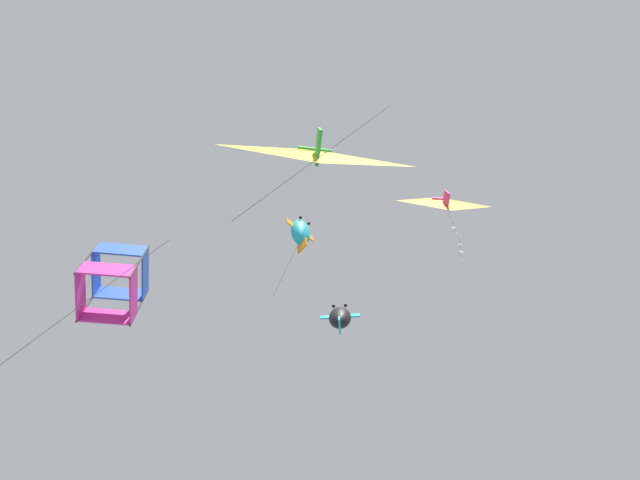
# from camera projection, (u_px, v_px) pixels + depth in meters

# --- Properties ---
(kite_fish_low_drifter) EXTENTS (1.66, 1.53, 2.20)m
(kite_fish_low_drifter) POSITION_uv_depth(u_px,v_px,m) (340.00, 318.00, 24.21)
(kite_fish_low_drifter) COLOR black
(kite_fish_near_right) EXTENTS (1.95, 1.68, 5.63)m
(kite_fish_near_right) POSITION_uv_depth(u_px,v_px,m) (300.00, 233.00, 29.35)
(kite_fish_near_right) COLOR #1EB2C6
(kite_delta_near_left) EXTENTS (1.21, 2.91, 4.88)m
(kite_delta_near_left) POSITION_uv_depth(u_px,v_px,m) (445.00, 203.00, 26.01)
(kite_delta_near_left) COLOR orange
(kite_box_upper_right) EXTENTS (2.95, 3.41, 7.34)m
(kite_box_upper_right) POSITION_uv_depth(u_px,v_px,m) (114.00, 282.00, 14.99)
(kite_box_upper_right) COLOR blue
(kite_delta_far_centre) EXTENTS (2.79, 3.69, 6.66)m
(kite_delta_far_centre) POSITION_uv_depth(u_px,v_px,m) (317.00, 153.00, 15.76)
(kite_delta_far_centre) COLOR yellow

